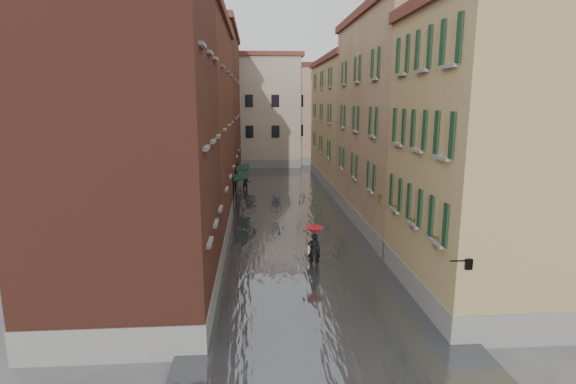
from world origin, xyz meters
name	(u,v)px	position (x,y,z in m)	size (l,w,h in m)	color
ground	(309,281)	(0.00, 0.00, 0.00)	(120.00, 120.00, 0.00)	#5C5C5F
floodwater	(288,211)	(0.00, 13.00, 0.10)	(10.00, 60.00, 0.20)	#4F5358
building_left_near	(130,144)	(-7.00, -2.00, 6.50)	(6.00, 8.00, 13.00)	#5E2B1F
building_left_mid	(179,131)	(-7.00, 9.00, 6.25)	(6.00, 14.00, 12.50)	brown
building_left_far	(205,112)	(-7.00, 24.00, 7.00)	(6.00, 16.00, 14.00)	#5E2B1F
building_right_near	(491,160)	(7.00, -2.00, 5.75)	(6.00, 8.00, 11.50)	tan
building_right_mid	(403,126)	(7.00, 9.00, 6.50)	(6.00, 14.00, 13.00)	tan
building_right_far	(352,125)	(7.00, 24.00, 5.75)	(6.00, 16.00, 11.50)	tan
building_end_cream	(250,113)	(-3.00, 38.00, 6.50)	(12.00, 9.00, 13.00)	#BEAC97
building_end_pink	(319,116)	(6.00, 40.00, 6.00)	(10.00, 9.00, 12.00)	tan
awning_near	(240,178)	(-3.48, 13.79, 2.47)	(1.09, 3.11, 2.80)	#152F23
awning_far	(242,169)	(-3.48, 18.26, 2.48)	(1.09, 3.39, 2.80)	#152F23
wall_lantern	(467,263)	(4.33, -6.00, 3.01)	(0.71, 0.22, 0.35)	black
window_planters	(407,209)	(4.12, -0.73, 3.51)	(0.59, 8.01, 0.84)	brown
pedestrian_main	(314,244)	(0.44, 1.70, 1.24)	(0.95, 0.95, 2.06)	black
pedestrian_far	(246,183)	(-3.22, 20.85, 0.80)	(0.77, 0.60, 1.59)	black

